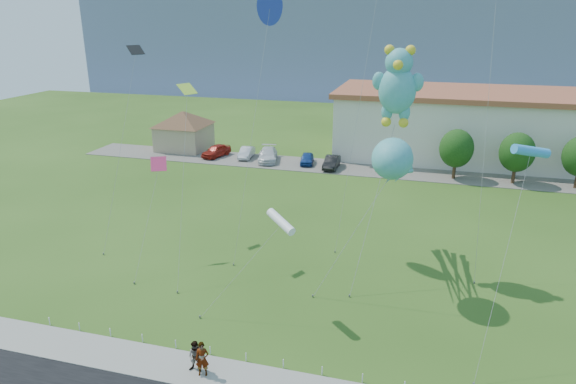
{
  "coord_description": "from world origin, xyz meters",
  "views": [
    {
      "loc": [
        7.07,
        -22.02,
        16.92
      ],
      "look_at": [
        -1.37,
        8.0,
        6.1
      ],
      "focal_mm": 32.0,
      "sensor_mm": 36.0,
      "label": 1
    }
  ],
  "objects_px": {
    "parked_car_white": "(268,155)",
    "parked_car_blue": "(307,159)",
    "parked_car_red": "(216,151)",
    "octopus_kite": "(393,165)",
    "pedestrian_right": "(196,357)",
    "teddy_bear_kite": "(398,84)",
    "parked_car_silver": "(246,153)",
    "pedestrian_left": "(202,359)",
    "parked_car_black": "(332,162)",
    "pavilion": "(184,126)"
  },
  "relations": [
    {
      "from": "parked_car_silver",
      "to": "teddy_bear_kite",
      "type": "height_order",
      "value": "teddy_bear_kite"
    },
    {
      "from": "pavilion",
      "to": "parked_car_blue",
      "type": "distance_m",
      "value": 17.68
    },
    {
      "from": "pedestrian_right",
      "to": "teddy_bear_kite",
      "type": "bearing_deg",
      "value": 59.72
    },
    {
      "from": "parked_car_white",
      "to": "parked_car_black",
      "type": "xyz_separation_m",
      "value": [
        8.06,
        -1.01,
        -0.06
      ]
    },
    {
      "from": "parked_car_white",
      "to": "parked_car_blue",
      "type": "height_order",
      "value": "parked_car_white"
    },
    {
      "from": "pavilion",
      "to": "pedestrian_right",
      "type": "height_order",
      "value": "pavilion"
    },
    {
      "from": "parked_car_black",
      "to": "octopus_kite",
      "type": "distance_m",
      "value": 27.13
    },
    {
      "from": "parked_car_silver",
      "to": "parked_car_blue",
      "type": "xyz_separation_m",
      "value": [
        7.87,
        -0.59,
        -0.02
      ]
    },
    {
      "from": "teddy_bear_kite",
      "to": "pedestrian_right",
      "type": "bearing_deg",
      "value": -118.21
    },
    {
      "from": "pedestrian_right",
      "to": "parked_car_red",
      "type": "relative_size",
      "value": 0.39
    },
    {
      "from": "parked_car_blue",
      "to": "octopus_kite",
      "type": "distance_m",
      "value": 29.21
    },
    {
      "from": "pedestrian_right",
      "to": "octopus_kite",
      "type": "xyz_separation_m",
      "value": [
        8.12,
        12.37,
        7.01
      ]
    },
    {
      "from": "parked_car_white",
      "to": "teddy_bear_kite",
      "type": "bearing_deg",
      "value": -68.94
    },
    {
      "from": "parked_car_silver",
      "to": "parked_car_white",
      "type": "xyz_separation_m",
      "value": [
        2.99,
        -0.61,
        0.11
      ]
    },
    {
      "from": "pavilion",
      "to": "parked_car_white",
      "type": "relative_size",
      "value": 1.76
    },
    {
      "from": "pedestrian_right",
      "to": "teddy_bear_kite",
      "type": "distance_m",
      "value": 20.39
    },
    {
      "from": "pavilion",
      "to": "parked_car_white",
      "type": "xyz_separation_m",
      "value": [
        12.43,
        -2.74,
        -2.2
      ]
    },
    {
      "from": "pavilion",
      "to": "pedestrian_left",
      "type": "relative_size",
      "value": 5.04
    },
    {
      "from": "octopus_kite",
      "to": "parked_car_blue",
      "type": "bearing_deg",
      "value": 114.55
    },
    {
      "from": "pedestrian_left",
      "to": "pedestrian_right",
      "type": "bearing_deg",
      "value": 142.21
    },
    {
      "from": "pedestrian_right",
      "to": "parked_car_red",
      "type": "distance_m",
      "value": 41.17
    },
    {
      "from": "pavilion",
      "to": "octopus_kite",
      "type": "bearing_deg",
      "value": -44.38
    },
    {
      "from": "pedestrian_left",
      "to": "parked_car_blue",
      "type": "height_order",
      "value": "pedestrian_left"
    },
    {
      "from": "pedestrian_right",
      "to": "parked_car_blue",
      "type": "distance_m",
      "value": 38.27
    },
    {
      "from": "parked_car_white",
      "to": "octopus_kite",
      "type": "bearing_deg",
      "value": -71.08
    },
    {
      "from": "parked_car_white",
      "to": "parked_car_red",
      "type": "bearing_deg",
      "value": 164.92
    },
    {
      "from": "parked_car_white",
      "to": "parked_car_silver",
      "type": "bearing_deg",
      "value": 154.54
    },
    {
      "from": "pedestrian_right",
      "to": "teddy_bear_kite",
      "type": "relative_size",
      "value": 0.11
    },
    {
      "from": "pedestrian_left",
      "to": "pavilion",
      "type": "bearing_deg",
      "value": 101.21
    },
    {
      "from": "parked_car_silver",
      "to": "parked_car_white",
      "type": "relative_size",
      "value": 0.76
    },
    {
      "from": "parked_car_white",
      "to": "parked_car_blue",
      "type": "bearing_deg",
      "value": -13.75
    },
    {
      "from": "pavilion",
      "to": "pedestrian_right",
      "type": "xyz_separation_m",
      "value": [
        20.95,
        -40.82,
        -2.08
      ]
    },
    {
      "from": "parked_car_white",
      "to": "teddy_bear_kite",
      "type": "distance_m",
      "value": 30.93
    },
    {
      "from": "pedestrian_left",
      "to": "pedestrian_right",
      "type": "height_order",
      "value": "pedestrian_left"
    },
    {
      "from": "parked_car_red",
      "to": "octopus_kite",
      "type": "distance_m",
      "value": 35.62
    },
    {
      "from": "parked_car_red",
      "to": "parked_car_blue",
      "type": "xyz_separation_m",
      "value": [
        11.7,
        -0.11,
        -0.12
      ]
    },
    {
      "from": "pavilion",
      "to": "teddy_bear_kite",
      "type": "bearing_deg",
      "value": -42.18
    },
    {
      "from": "pedestrian_right",
      "to": "parked_car_white",
      "type": "height_order",
      "value": "pedestrian_right"
    },
    {
      "from": "parked_car_red",
      "to": "octopus_kite",
      "type": "height_order",
      "value": "octopus_kite"
    },
    {
      "from": "pedestrian_right",
      "to": "parked_car_white",
      "type": "relative_size",
      "value": 0.32
    },
    {
      "from": "parked_car_silver",
      "to": "octopus_kite",
      "type": "relative_size",
      "value": 0.4
    },
    {
      "from": "parked_car_blue",
      "to": "parked_car_white",
      "type": "bearing_deg",
      "value": 170.99
    },
    {
      "from": "pavilion",
      "to": "parked_car_white",
      "type": "bearing_deg",
      "value": -12.41
    },
    {
      "from": "pedestrian_left",
      "to": "parked_car_white",
      "type": "bearing_deg",
      "value": 86.83
    },
    {
      "from": "parked_car_red",
      "to": "teddy_bear_kite",
      "type": "relative_size",
      "value": 0.29
    },
    {
      "from": "pedestrian_right",
      "to": "pedestrian_left",
      "type": "bearing_deg",
      "value": -23.53
    },
    {
      "from": "parked_car_silver",
      "to": "parked_car_white",
      "type": "distance_m",
      "value": 3.05
    },
    {
      "from": "pedestrian_right",
      "to": "parked_car_blue",
      "type": "bearing_deg",
      "value": 93.39
    },
    {
      "from": "parked_car_blue",
      "to": "teddy_bear_kite",
      "type": "distance_m",
      "value": 28.71
    },
    {
      "from": "pavilion",
      "to": "pedestrian_left",
      "type": "height_order",
      "value": "pavilion"
    }
  ]
}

